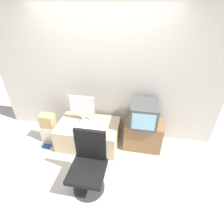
% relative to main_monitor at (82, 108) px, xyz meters
% --- Properties ---
extents(ground_plane, '(12.00, 12.00, 0.00)m').
position_rel_main_monitor_xyz_m(ground_plane, '(0.35, -0.98, -0.75)').
color(ground_plane, beige).
extents(wall_back, '(4.40, 0.05, 2.60)m').
position_rel_main_monitor_xyz_m(wall_back, '(0.35, 0.35, 0.55)').
color(wall_back, beige).
rests_on(wall_back, ground_plane).
extents(desk, '(1.17, 0.75, 0.48)m').
position_rel_main_monitor_xyz_m(desk, '(0.14, -0.14, -0.51)').
color(desk, '#CCB289').
rests_on(desk, ground_plane).
extents(side_stand, '(0.71, 0.44, 0.58)m').
position_rel_main_monitor_xyz_m(side_stand, '(1.19, -0.01, -0.46)').
color(side_stand, olive).
rests_on(side_stand, ground_plane).
extents(main_monitor, '(0.50, 0.20, 0.53)m').
position_rel_main_monitor_xyz_m(main_monitor, '(0.00, 0.00, 0.00)').
color(main_monitor, '#B2B2B7').
rests_on(main_monitor, desk).
extents(keyboard, '(0.32, 0.13, 0.01)m').
position_rel_main_monitor_xyz_m(keyboard, '(0.02, -0.26, -0.26)').
color(keyboard, white).
rests_on(keyboard, desk).
extents(mouse, '(0.06, 0.04, 0.03)m').
position_rel_main_monitor_xyz_m(mouse, '(0.24, -0.24, -0.25)').
color(mouse, silver).
rests_on(mouse, desk).
extents(crt_tv, '(0.48, 0.54, 0.41)m').
position_rel_main_monitor_xyz_m(crt_tv, '(1.17, -0.01, 0.03)').
color(crt_tv, '#474747').
rests_on(crt_tv, side_stand).
extents(office_chair, '(0.52, 0.52, 0.98)m').
position_rel_main_monitor_xyz_m(office_chair, '(0.42, -1.04, -0.32)').
color(office_chair, '#333333').
rests_on(office_chair, ground_plane).
extents(cardboard_box_lower, '(0.31, 0.21, 0.36)m').
position_rel_main_monitor_xyz_m(cardboard_box_lower, '(-0.68, -0.18, -0.57)').
color(cardboard_box_lower, beige).
rests_on(cardboard_box_lower, ground_plane).
extents(cardboard_box_upper, '(0.27, 0.19, 0.27)m').
position_rel_main_monitor_xyz_m(cardboard_box_upper, '(-0.68, -0.18, -0.26)').
color(cardboard_box_upper, tan).
rests_on(cardboard_box_upper, cardboard_box_lower).
extents(book, '(0.17, 0.13, 0.02)m').
position_rel_main_monitor_xyz_m(book, '(-0.68, -0.40, -0.74)').
color(book, navy).
rests_on(book, ground_plane).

